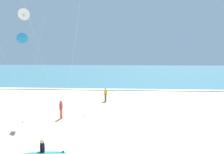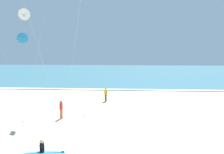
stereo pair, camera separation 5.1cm
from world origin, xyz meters
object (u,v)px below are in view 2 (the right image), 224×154
surfer_lead (42,154)px  bystander_red_top (61,109)px  kite_delta_ivory_high (24,15)px  bystander_yellow_top (106,95)px  kite_delta_cobalt_low (22,38)px

surfer_lead → bystander_red_top: (-1.78, 8.97, -0.24)m
kite_delta_ivory_high → bystander_yellow_top: kite_delta_ivory_high is taller
surfer_lead → kite_delta_cobalt_low: (-7.71, 14.72, 6.24)m
bystander_yellow_top → bystander_red_top: bearing=-114.5°
surfer_lead → kite_delta_ivory_high: 17.20m
kite_delta_cobalt_low → bystander_red_top: size_ratio=4.98×
bystander_yellow_top → kite_delta_cobalt_low: bearing=-171.9°
kite_delta_cobalt_low → bystander_yellow_top: size_ratio=4.98×
bystander_yellow_top → bystander_red_top: 7.75m
kite_delta_ivory_high → bystander_red_top: bearing=-41.4°
surfer_lead → bystander_red_top: 9.15m
kite_delta_cobalt_low → bystander_red_top: 10.50m
surfer_lead → kite_delta_ivory_high: bearing=116.7°
surfer_lead → kite_delta_ivory_high: kite_delta_ivory_high is taller
surfer_lead → bystander_yellow_top: surfer_lead is taller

